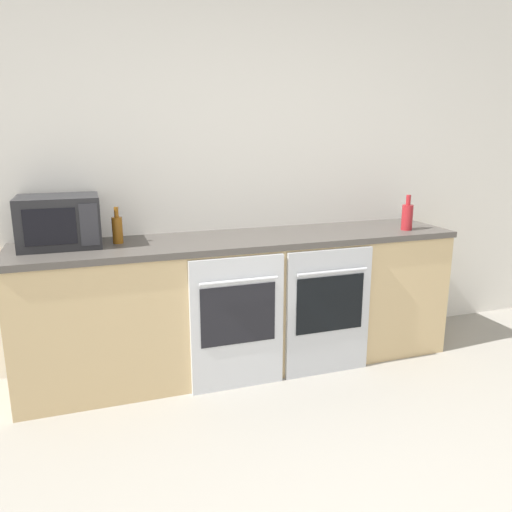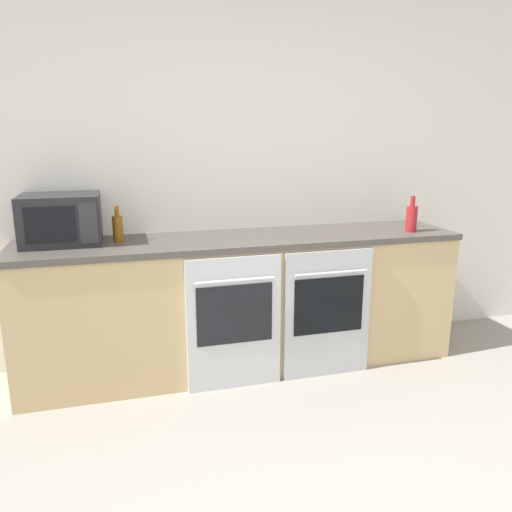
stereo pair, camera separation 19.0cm
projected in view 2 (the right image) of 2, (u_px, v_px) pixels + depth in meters
wall_back at (232, 173)px, 3.50m from camera, size 10.00×0.06×2.60m
counter_back at (244, 302)px, 3.40m from camera, size 2.92×0.61×0.91m
oven_left at (234, 323)px, 3.07m from camera, size 0.59×0.06×0.85m
oven_right at (328, 313)px, 3.23m from camera, size 0.59×0.06×0.85m
microwave at (61, 219)px, 3.05m from camera, size 0.47×0.36×0.31m
bottle_amber at (118, 228)px, 3.13m from camera, size 0.06×0.06×0.23m
bottle_red at (411, 218)px, 3.44m from camera, size 0.08×0.08×0.25m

